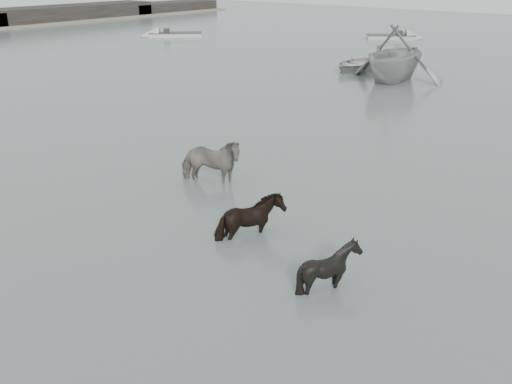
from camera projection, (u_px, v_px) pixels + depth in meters
ground at (210, 222)px, 14.70m from camera, size 140.00×140.00×0.00m
pony_pinto at (210, 156)px, 16.98m from camera, size 2.23×1.64×1.71m
pony_dark at (251, 210)px, 13.64m from camera, size 1.31×1.50×1.45m
pony_black at (330, 259)px, 11.52m from camera, size 1.48×1.41×1.31m
rowboat_lead at (360, 62)px, 35.42m from camera, size 3.58×4.81×0.95m
rowboat_trail at (396, 52)px, 31.60m from camera, size 5.59×6.39×3.23m
skiff_outer at (175, 32)px, 51.00m from camera, size 5.73×5.64×0.75m
skiff_far at (391, 35)px, 49.42m from camera, size 5.56×4.48×0.75m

